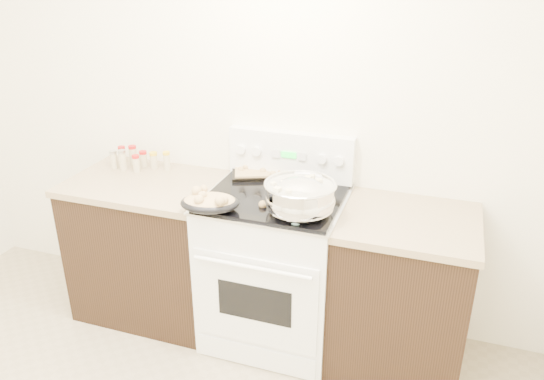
% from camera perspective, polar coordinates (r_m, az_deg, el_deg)
% --- Properties ---
extents(room_shell, '(4.10, 3.60, 2.75)m').
position_cam_1_polar(room_shell, '(1.71, -27.10, 5.45)').
color(room_shell, white).
rests_on(room_shell, ground).
extents(counter_left, '(0.93, 0.67, 0.92)m').
position_cam_1_polar(counter_left, '(3.50, -12.71, -5.90)').
color(counter_left, black).
rests_on(counter_left, ground).
extents(counter_right, '(0.73, 0.67, 0.92)m').
position_cam_1_polar(counter_right, '(3.07, 13.60, -10.59)').
color(counter_right, black).
rests_on(counter_right, ground).
extents(kitchen_range, '(0.78, 0.73, 1.22)m').
position_cam_1_polar(kitchen_range, '(3.17, 0.32, -8.08)').
color(kitchen_range, white).
rests_on(kitchen_range, ground).
extents(mixing_bowl, '(0.49, 0.49, 0.22)m').
position_cam_1_polar(mixing_bowl, '(2.72, 3.03, -0.83)').
color(mixing_bowl, silver).
rests_on(mixing_bowl, kitchen_range).
extents(roasting_pan, '(0.36, 0.29, 0.12)m').
position_cam_1_polar(roasting_pan, '(2.78, -6.76, -1.26)').
color(roasting_pan, black).
rests_on(roasting_pan, kitchen_range).
extents(baking_sheet, '(0.43, 0.37, 0.06)m').
position_cam_1_polar(baking_sheet, '(3.24, -1.18, 2.06)').
color(baking_sheet, black).
rests_on(baking_sheet, kitchen_range).
extents(wooden_spoon, '(0.13, 0.24, 0.04)m').
position_cam_1_polar(wooden_spoon, '(2.84, -0.44, -1.35)').
color(wooden_spoon, '#9C7847').
rests_on(wooden_spoon, kitchen_range).
extents(blue_ladle, '(0.15, 0.23, 0.09)m').
position_cam_1_polar(blue_ladle, '(2.65, 2.83, -2.92)').
color(blue_ladle, '#84BCC5').
rests_on(blue_ladle, kitchen_range).
extents(spice_jars, '(0.38, 0.15, 0.13)m').
position_cam_1_polar(spice_jars, '(3.49, -14.43, 3.27)').
color(spice_jars, '#BFB28C').
rests_on(spice_jars, counter_left).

